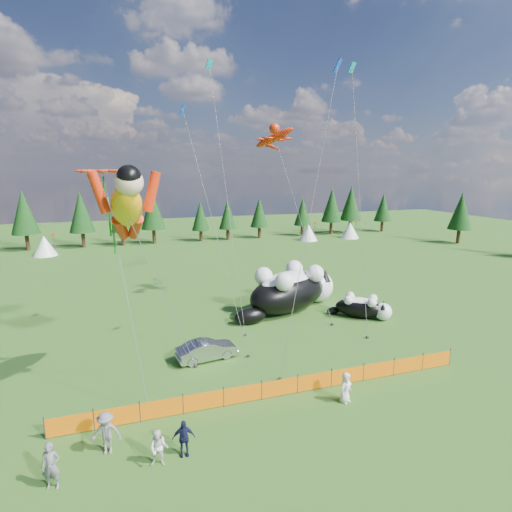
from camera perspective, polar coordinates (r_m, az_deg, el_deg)
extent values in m
plane|color=#113609|center=(24.55, 0.75, -15.93)|extent=(160.00, 160.00, 0.00)
cylinder|color=#262626|center=(21.04, -27.96, -20.91)|extent=(0.06, 0.06, 1.10)
cylinder|color=#262626|center=(20.76, -22.15, -20.83)|extent=(0.06, 0.06, 1.10)
cylinder|color=#262626|center=(20.66, -16.25, -20.54)|extent=(0.06, 0.06, 1.10)
cylinder|color=#262626|center=(20.76, -10.38, -20.06)|extent=(0.06, 0.06, 1.10)
cylinder|color=#262626|center=(21.05, -4.66, -19.40)|extent=(0.06, 0.06, 1.10)
cylinder|color=#262626|center=(21.52, 0.81, -18.59)|extent=(0.06, 0.06, 1.10)
cylinder|color=#262626|center=(22.17, 5.95, -17.68)|extent=(0.06, 0.06, 1.10)
cylinder|color=#262626|center=(22.97, 10.72, -16.71)|extent=(0.06, 0.06, 1.10)
cylinder|color=#262626|center=(23.91, 15.09, -15.71)|extent=(0.06, 0.06, 1.10)
cylinder|color=#262626|center=(24.97, 19.07, -14.71)|extent=(0.06, 0.06, 1.10)
cylinder|color=#262626|center=(26.15, 22.68, -13.74)|extent=(0.06, 0.06, 1.10)
cylinder|color=#262626|center=(27.42, 25.94, -12.82)|extent=(0.06, 0.06, 1.10)
cube|color=orange|center=(20.90, -25.07, -21.01)|extent=(2.00, 0.04, 0.90)
cube|color=orange|center=(20.71, -19.20, -20.83)|extent=(2.00, 0.04, 0.90)
cube|color=orange|center=(20.71, -13.30, -20.44)|extent=(2.00, 0.04, 0.90)
cube|color=orange|center=(20.91, -7.49, -19.87)|extent=(2.00, 0.04, 0.90)
cube|color=orange|center=(21.29, -1.89, -19.12)|extent=(2.00, 0.04, 0.90)
cube|color=orange|center=(21.85, 3.42, -18.26)|extent=(2.00, 0.04, 0.90)
cube|color=orange|center=(22.57, 8.38, -17.31)|extent=(2.00, 0.04, 0.90)
cube|color=orange|center=(23.44, 12.95, -16.32)|extent=(2.00, 0.04, 0.90)
cube|color=orange|center=(24.45, 17.12, -15.31)|extent=(2.00, 0.04, 0.90)
cube|color=orange|center=(25.57, 20.92, -14.33)|extent=(2.00, 0.04, 0.90)
cube|color=orange|center=(26.79, 24.34, -13.37)|extent=(2.00, 0.04, 0.90)
ellipsoid|color=black|center=(33.43, 4.66, -5.23)|extent=(8.86, 6.74, 3.21)
ellipsoid|color=white|center=(33.20, 4.69, -3.91)|extent=(6.63, 4.95, 1.96)
sphere|color=white|center=(36.22, 8.70, -4.27)|extent=(2.85, 2.85, 2.85)
sphere|color=#CF5065|center=(37.14, 9.88, -3.89)|extent=(0.40, 0.40, 0.40)
ellipsoid|color=black|center=(30.90, -0.83, -8.59)|extent=(2.79, 2.17, 1.25)
cone|color=black|center=(35.41, 9.84, -2.77)|extent=(1.00, 1.00, 1.00)
cone|color=black|center=(36.44, 7.71, -2.27)|extent=(1.00, 1.00, 1.00)
sphere|color=white|center=(35.18, 5.49, -1.81)|extent=(1.50, 1.50, 1.50)
sphere|color=white|center=(33.73, 8.42, -2.49)|extent=(1.50, 1.50, 1.50)
sphere|color=white|center=(32.57, 1.07, -2.89)|extent=(1.50, 1.50, 1.50)
sphere|color=white|center=(30.99, 4.04, -3.70)|extent=(1.50, 1.50, 1.50)
ellipsoid|color=black|center=(33.30, 14.58, -7.18)|extent=(4.13, 3.80, 1.54)
ellipsoid|color=white|center=(33.18, 14.62, -6.55)|extent=(3.08, 2.82, 0.94)
sphere|color=white|center=(33.22, 17.68, -7.57)|extent=(1.37, 1.37, 1.37)
sphere|color=#CF5065|center=(33.21, 18.69, -7.65)|extent=(0.19, 0.19, 0.19)
ellipsoid|color=black|center=(33.69, 11.03, -7.63)|extent=(1.31, 1.21, 0.60)
cone|color=black|center=(32.66, 17.70, -6.90)|extent=(0.48, 0.48, 0.48)
cone|color=black|center=(33.44, 17.78, -6.46)|extent=(0.48, 0.48, 0.48)
sphere|color=white|center=(33.53, 16.35, -5.84)|extent=(0.72, 0.72, 0.72)
sphere|color=white|center=(32.48, 16.20, -6.41)|extent=(0.72, 0.72, 0.72)
sphere|color=white|center=(33.68, 13.29, -5.59)|extent=(0.72, 0.72, 0.72)
sphere|color=white|center=(32.63, 13.04, -6.15)|extent=(0.72, 0.72, 0.72)
imported|color=#ADADB2|center=(25.65, -7.02, -13.17)|extent=(3.94, 1.87, 1.25)
imported|color=slate|center=(18.18, -27.25, -25.11)|extent=(0.74, 0.56, 1.84)
imported|color=silver|center=(17.95, -13.73, -25.12)|extent=(0.86, 0.67, 1.55)
imported|color=#131635|center=(18.24, -10.31, -24.21)|extent=(0.96, 0.55, 1.57)
imported|color=slate|center=(19.06, -20.61, -22.58)|extent=(1.30, 0.86, 1.85)
imported|color=silver|center=(21.71, 12.68, -17.86)|extent=(0.93, 0.82, 1.60)
cylinder|color=#595959|center=(22.24, -12.89, -5.35)|extent=(0.03, 0.03, 10.34)
cube|color=#262626|center=(25.01, -8.60, -15.32)|extent=(0.15, 0.15, 0.16)
cylinder|color=#595959|center=(32.51, 6.54, 4.38)|extent=(0.03, 0.03, 16.27)
cube|color=#262626|center=(31.36, 10.87, -9.56)|extent=(0.15, 0.15, 0.16)
cylinder|color=#595959|center=(20.93, -18.15, -4.34)|extent=(0.03, 0.03, 12.09)
cube|color=#262626|center=(21.50, -15.02, -20.55)|extent=(0.15, 0.15, 0.16)
cube|color=#198518|center=(22.23, -20.59, 5.20)|extent=(0.19, 0.19, 4.14)
cylinder|color=#595959|center=(25.59, -5.83, 3.55)|extent=(0.03, 0.03, 16.25)
cube|color=#262626|center=(25.97, -1.06, -14.09)|extent=(0.15, 0.15, 0.16)
cylinder|color=#595959|center=(30.82, 14.55, 8.44)|extent=(0.03, 0.03, 20.55)
cube|color=#262626|center=(29.65, 15.61, -11.11)|extent=(0.15, 0.15, 0.16)
cylinder|color=#595959|center=(22.44, 7.54, 4.67)|extent=(0.03, 0.03, 17.63)
cube|color=#262626|center=(23.48, 3.47, -17.13)|extent=(0.15, 0.15, 0.16)
cylinder|color=#595959|center=(30.43, -4.27, 9.09)|extent=(0.03, 0.03, 21.19)
cube|color=#262626|center=(28.95, -1.55, -11.22)|extent=(0.15, 0.15, 0.16)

